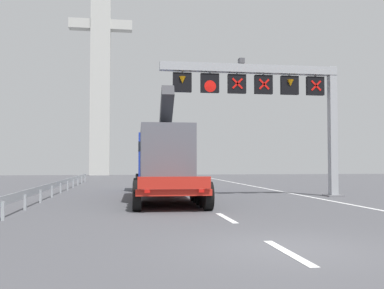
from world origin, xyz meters
The scene contains 7 objects.
ground centered at (0.00, 0.00, 0.00)m, with size 112.00×112.00×0.00m, color #4C4C51.
lane_markings centered at (-0.16, 16.30, 0.01)m, with size 0.20×47.19×0.01m.
edge_line_right centered at (6.20, 12.00, 0.01)m, with size 0.20×63.00×0.01m, color silver.
overhead_lane_gantry centered at (4.23, 13.34, 5.64)m, with size 9.89×0.90×7.35m.
heavy_haul_truck_red centered at (-1.50, 14.91, 1.99)m, with size 3.30×14.11×5.30m.
guardrail_left centered at (-7.32, 16.17, 0.56)m, with size 0.13×36.35×0.76m.
bridge_pylon_distant centered at (-7.29, 54.93, 17.93)m, with size 9.00×2.00×35.09m.
Camera 1 is at (-3.40, -8.99, 1.83)m, focal length 40.90 mm.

